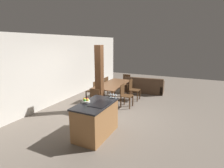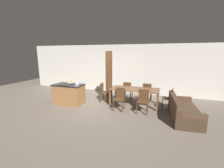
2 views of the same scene
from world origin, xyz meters
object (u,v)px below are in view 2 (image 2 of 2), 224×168
at_px(dining_chair_far_left, 128,90).
at_px(dining_chair_far_right, 147,92).
at_px(dining_table, 134,91).
at_px(dining_chair_head_end, 104,92).
at_px(couch, 183,111).
at_px(dining_chair_near_left, 119,98).
at_px(wine_glass_far, 78,83).
at_px(timber_post, 109,77).
at_px(dining_chair_foot_end, 169,98).
at_px(wine_glass_near, 76,84).
at_px(kitchen_island, 69,94).
at_px(wine_glass_middle, 77,84).
at_px(fruit_bowl, 70,82).
at_px(dining_chair_near_right, 143,101).

xyz_separation_m(dining_chair_far_left, dining_chair_far_right, (0.93, 0.00, 0.00)).
xyz_separation_m(dining_table, dining_chair_head_end, (-1.41, 0.00, -0.18)).
bearing_deg(couch, dining_chair_far_left, 51.83).
distance_m(dining_chair_near_left, dining_chair_far_right, 1.70).
xyz_separation_m(dining_chair_head_end, couch, (3.26, -0.80, -0.20)).
bearing_deg(wine_glass_far, timber_post, 42.49).
xyz_separation_m(dining_table, dining_chair_near_left, (-0.47, -0.71, -0.18)).
xyz_separation_m(dining_chair_foot_end, timber_post, (-2.58, 0.01, 0.70)).
relative_size(wine_glass_far, dining_chair_foot_end, 0.16).
distance_m(dining_chair_near_left, dining_chair_head_end, 1.18).
distance_m(wine_glass_near, wine_glass_far, 0.15).
bearing_deg(dining_chair_far_left, couch, 146.89).
bearing_deg(timber_post, kitchen_island, -153.86).
bearing_deg(dining_table, wine_glass_middle, -155.38).
distance_m(dining_chair_head_end, dining_chair_foot_end, 2.82).
bearing_deg(dining_chair_head_end, fruit_bowl, 110.47).
bearing_deg(timber_post, dining_chair_head_end, -178.00).
height_order(dining_chair_head_end, dining_chair_foot_end, same).
bearing_deg(wine_glass_near, wine_glass_middle, 90.00).
distance_m(dining_table, couch, 2.05).
bearing_deg(dining_table, wine_glass_far, -157.05).
height_order(couch, timber_post, timber_post).
xyz_separation_m(fruit_bowl, dining_chair_head_end, (1.45, 0.54, -0.48)).
relative_size(couch, timber_post, 0.84).
relative_size(kitchen_island, couch, 0.67).
relative_size(dining_chair_near_right, dining_chair_foot_end, 1.00).
height_order(fruit_bowl, dining_table, fruit_bowl).
bearing_deg(dining_chair_far_left, wine_glass_far, 43.43).
bearing_deg(dining_chair_near_right, fruit_bowl, 177.12).
xyz_separation_m(dining_chair_far_left, dining_chair_foot_end, (1.88, -0.71, 0.00)).
xyz_separation_m(dining_chair_far_left, couch, (2.32, -1.51, -0.20)).
relative_size(dining_table, dining_chair_near_right, 2.37).
bearing_deg(wine_glass_near, dining_chair_far_left, 45.99).
height_order(wine_glass_middle, wine_glass_far, same).
distance_m(wine_glass_middle, dining_table, 2.44).
height_order(wine_glass_far, dining_chair_far_right, wine_glass_far).
bearing_deg(dining_table, dining_chair_far_right, 56.58).
distance_m(dining_table, dining_chair_head_end, 1.42).
xyz_separation_m(wine_glass_middle, dining_chair_far_right, (2.66, 1.71, -0.54)).
relative_size(dining_chair_near_right, dining_chair_far_left, 1.00).
distance_m(wine_glass_far, timber_post, 1.40).
relative_size(wine_glass_near, dining_chair_near_right, 0.16).
bearing_deg(dining_chair_far_right, wine_glass_far, 31.58).
distance_m(dining_table, dining_chair_far_right, 0.87).
bearing_deg(wine_glass_near, wine_glass_far, 90.00).
distance_m(dining_chair_near_left, dining_chair_foot_end, 2.00).
distance_m(kitchen_island, dining_chair_far_right, 3.57).
bearing_deg(timber_post, fruit_bowl, -161.95).
distance_m(dining_chair_far_right, timber_post, 1.91).
xyz_separation_m(kitchen_island, wine_glass_near, (0.58, -0.30, 0.55)).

